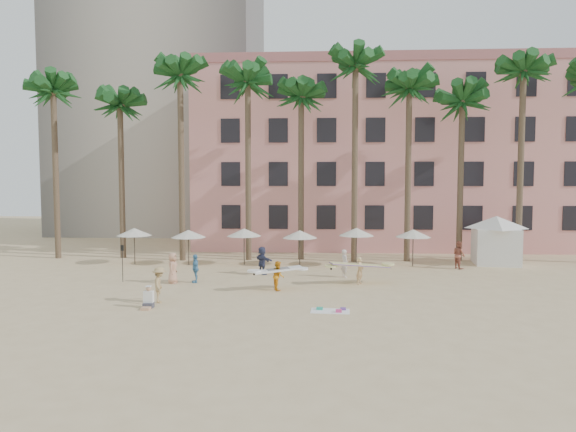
% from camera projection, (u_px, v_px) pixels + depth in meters
% --- Properties ---
extents(ground, '(120.00, 120.00, 0.00)m').
position_uv_depth(ground, '(313.00, 310.00, 24.11)').
color(ground, '#D1B789').
rests_on(ground, ground).
extents(pink_hotel, '(35.00, 14.00, 16.00)m').
position_uv_depth(pink_hotel, '(388.00, 160.00, 49.07)').
color(pink_hotel, '#D98487').
rests_on(pink_hotel, ground).
extents(grey_tower, '(22.00, 18.00, 50.00)m').
position_uv_depth(grey_tower, '(165.00, 22.00, 61.20)').
color(grey_tower, '#A89E8E').
rests_on(grey_tower, ground).
extents(palm_row, '(44.40, 5.40, 16.30)m').
position_uv_depth(palm_row, '(321.00, 88.00, 38.12)').
color(palm_row, brown).
rests_on(palm_row, ground).
extents(umbrella_row, '(22.50, 2.70, 2.73)m').
position_uv_depth(umbrella_row, '(272.00, 233.00, 36.56)').
color(umbrella_row, '#332B23').
rests_on(umbrella_row, ground).
extents(cabana, '(5.09, 5.09, 3.50)m').
position_uv_depth(cabana, '(496.00, 236.00, 37.14)').
color(cabana, white).
rests_on(cabana, ground).
extents(beach_towel, '(1.86, 1.10, 0.14)m').
position_uv_depth(beach_towel, '(331.00, 310.00, 23.86)').
color(beach_towel, white).
rests_on(beach_towel, ground).
extents(carrier_yellow, '(3.58, 1.61, 1.61)m').
position_uv_depth(carrier_yellow, '(360.00, 268.00, 30.03)').
color(carrier_yellow, tan).
rests_on(carrier_yellow, ground).
extents(carrier_white, '(2.81, 1.59, 1.62)m').
position_uv_depth(carrier_white, '(278.00, 274.00, 28.38)').
color(carrier_white, orange).
rests_on(carrier_white, ground).
extents(beachgoers, '(19.09, 12.02, 1.91)m').
position_uv_depth(beachgoers, '(275.00, 266.00, 31.11)').
color(beachgoers, '#4E8BB6').
rests_on(beachgoers, ground).
extents(paddle, '(0.18, 0.04, 2.23)m').
position_uv_depth(paddle, '(122.00, 259.00, 30.64)').
color(paddle, black).
rests_on(paddle, ground).
extents(seated_man, '(0.46, 0.81, 1.05)m').
position_uv_depth(seated_man, '(148.00, 300.00, 24.44)').
color(seated_man, '#3F3F4C').
rests_on(seated_man, ground).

